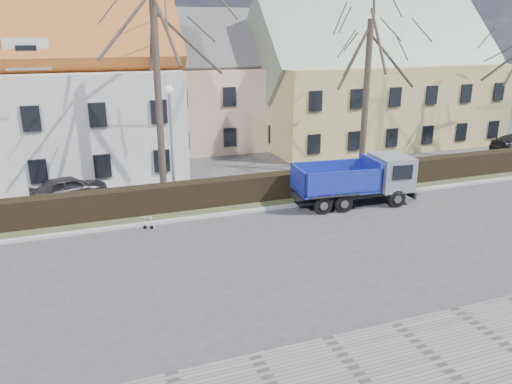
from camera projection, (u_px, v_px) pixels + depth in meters
name	position (u px, v px, depth m)	size (l,w,h in m)	color
ground	(254.00, 254.00, 19.51)	(120.00, 120.00, 0.00)	#414143
curb_far	(221.00, 214.00, 23.60)	(80.00, 0.30, 0.12)	#ACABA8
grass_strip	(212.00, 204.00, 25.04)	(80.00, 3.00, 0.10)	#3F4929
hedge	(213.00, 194.00, 24.67)	(60.00, 0.90, 1.30)	black
building_pink	(213.00, 92.00, 37.46)	(10.80, 8.80, 8.00)	beige
building_yellow	(373.00, 86.00, 38.65)	(18.80, 10.80, 8.50)	tan
tree_1	(157.00, 74.00, 24.51)	(9.20, 9.20, 12.65)	#3E332B
tree_2	(367.00, 83.00, 28.70)	(8.00, 8.00, 11.00)	#3E332B
dump_truck	(350.00, 181.00, 24.76)	(6.20, 2.30, 2.48)	navy
streetlight	(172.00, 146.00, 24.28)	(0.47, 0.47, 5.99)	#969CA1
cart_frame	(143.00, 222.00, 21.93)	(0.71, 0.40, 0.65)	silver
parked_car_a	(69.00, 188.00, 25.61)	(1.53, 3.81, 1.30)	#242428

